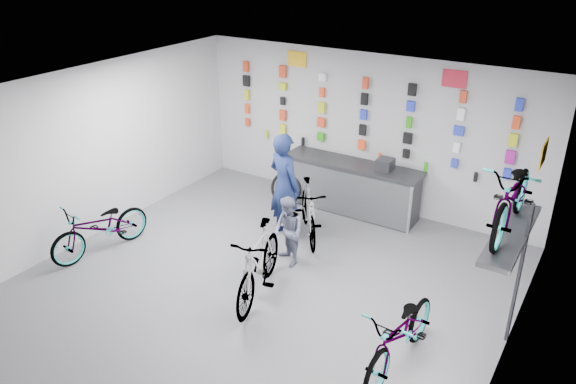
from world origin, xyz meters
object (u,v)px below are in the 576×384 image
Objects in this scene: counter at (351,188)px; bike_right at (401,334)px; bike_center at (259,263)px; bike_service at (309,211)px; clerk at (284,186)px; bike_left at (100,227)px; customer at (288,232)px.

bike_right is at bearing -55.78° from counter.
bike_center is 2.36m from bike_right.
bike_service is (-0.28, 1.95, -0.05)m from bike_center.
bike_service is 0.89× the size of clerk.
bike_right is (2.34, -0.32, -0.08)m from bike_center.
bike_left is 3.16m from customer.
counter is 2.28m from customer.
clerk is (-0.42, -0.14, 0.44)m from bike_service.
bike_right is (5.31, 0.05, 0.01)m from bike_left.
clerk is at bearing 148.41° from bike_right.
customer reaches higher than bike_center.
bike_center is at bearing -50.85° from customer.
bike_left is 0.96× the size of bike_center.
bike_center reaches higher than bike_service.
counter is 3.28m from bike_center.
bike_center is at bearing 175.72° from bike_right.
counter is at bearing -94.35° from clerk.
counter is at bearing 45.40° from bike_service.
customer is at bearing 35.95° from bike_left.
bike_right is (2.44, -3.59, -0.01)m from counter.
clerk is 1.06m from customer.
customer reaches higher than bike_service.
bike_left is at bearing -128.29° from counter.
counter is at bearing 127.61° from bike_right.
bike_center reaches higher than counter.
customer is at bearing -117.46° from bike_service.
bike_service reaches higher than bike_left.
clerk reaches higher than bike_center.
bike_right is 1.55× the size of customer.
bike_center is at bearing -88.22° from counter.
counter is 1.45× the size of bike_center.
clerk is at bearing 161.18° from bike_service.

